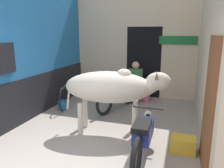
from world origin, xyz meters
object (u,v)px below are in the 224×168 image
Objects in this scene: shopkeeper_seated at (135,81)px; bucket at (63,105)px; motorcycle_far at (118,94)px; bicycle at (66,94)px; motorcycle_near at (143,135)px; crate at (183,144)px; plastic_stool at (146,94)px; cow at (113,87)px.

bucket is (-1.80, -1.33, -0.55)m from shopkeeper_seated.
shopkeeper_seated reaches higher than motorcycle_far.
bicycle reaches higher than bucket.
motorcycle_near is 7.17× the size of bucket.
motorcycle_near is at bearing -75.23° from shopkeeper_seated.
shopkeeper_seated is 3.08m from crate.
plastic_stool is at bearing 98.47° from motorcycle_near.
crate is (0.67, 0.43, -0.29)m from motorcycle_near.
motorcycle_far reaches higher than plastic_stool.
plastic_stool is (0.32, 0.22, -0.44)m from shopkeeper_seated.
plastic_stool is (-0.49, 3.29, -0.20)m from motorcycle_near.
cow is 1.27m from motorcycle_near.
bucket is at bearing 158.05° from crate.
motorcycle_far is 0.89m from shopkeeper_seated.
plastic_stool is 1.67× the size of bucket.
bicycle is 6.46× the size of bucket.
shopkeeper_seated is at bearing 25.43° from bicycle.
motorcycle_near reaches higher than crate.
motorcycle_far is (-1.13, 2.28, 0.01)m from motorcycle_near.
plastic_stool is 0.99× the size of crate.
cow is 2.22m from bucket.
motorcycle_near is at bearing -38.36° from bicycle.
motorcycle_far is at bearing 116.37° from motorcycle_near.
crate is at bearing -45.90° from motorcycle_far.
cow is 1.77× the size of shopkeeper_seated.
motorcycle_far reaches higher than bucket.
motorcycle_far is 2.60m from crate.
cow is at bearing -28.02° from bucket.
cow is at bearing -97.22° from plastic_stool.
shopkeeper_seated is at bearing 90.06° from cow.
plastic_stool is at bearing 34.64° from shopkeeper_seated.
bicycle is at bearing -153.15° from plastic_stool.
cow is at bearing 166.20° from crate.
shopkeeper_seated is 2.95× the size of plastic_stool.
bucket is at bearing -73.36° from bicycle.
motorcycle_near reaches higher than plastic_stool.
plastic_stool is at bearing 111.98° from crate.
cow is 1.63m from motorcycle_far.
motorcycle_near is 1.46× the size of shopkeeper_seated.
cow is 2.45m from bicycle.
motorcycle_far is at bearing 102.22° from cow.
cow is 1.75m from crate.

